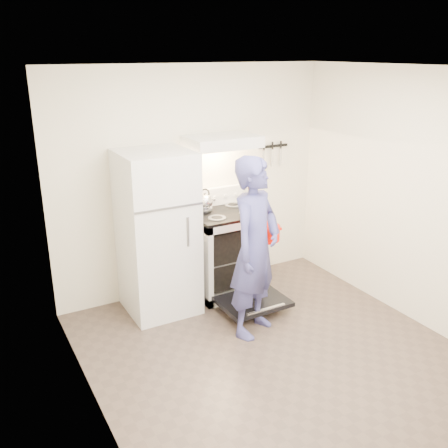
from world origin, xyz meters
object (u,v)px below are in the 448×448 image
at_px(tea_kettle, 205,201).
at_px(dutch_oven, 265,233).
at_px(refrigerator, 157,233).
at_px(stove_body, 225,253).
at_px(person, 255,248).

xyz_separation_m(tea_kettle, dutch_oven, (0.30, -0.73, -0.19)).
height_order(refrigerator, stove_body, refrigerator).
distance_m(tea_kettle, person, 1.01).
bearing_deg(stove_body, tea_kettle, 155.18).
relative_size(refrigerator, dutch_oven, 4.59).
height_order(refrigerator, dutch_oven, refrigerator).
bearing_deg(dutch_oven, refrigerator, 145.95).
bearing_deg(refrigerator, stove_body, 1.77).
bearing_deg(tea_kettle, person, -88.67).
distance_m(stove_body, tea_kettle, 0.66).
height_order(tea_kettle, person, person).
relative_size(tea_kettle, person, 0.15).
bearing_deg(person, stove_body, 50.12).
xyz_separation_m(refrigerator, tea_kettle, (0.61, 0.12, 0.23)).
distance_m(stove_body, dutch_oven, 0.78).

